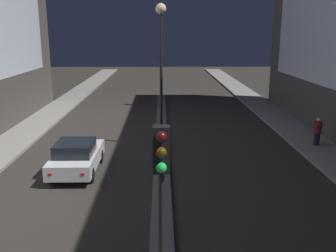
{
  "coord_description": "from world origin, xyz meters",
  "views": [
    {
      "loc": [
        0.01,
        -3.33,
        6.3
      ],
      "look_at": [
        0.42,
        19.59,
        0.5
      ],
      "focal_mm": 40.0,
      "sensor_mm": 36.0,
      "label": 1
    }
  ],
  "objects_px": {
    "traffic_light_near": "(161,186)",
    "street_lamp": "(161,46)",
    "pedestrian_on_right_sidewalk": "(317,131)",
    "car_left_lane": "(77,156)",
    "traffic_light_mid": "(161,67)"
  },
  "relations": [
    {
      "from": "pedestrian_on_right_sidewalk",
      "to": "car_left_lane",
      "type": "bearing_deg",
      "value": -164.07
    },
    {
      "from": "street_lamp",
      "to": "car_left_lane",
      "type": "xyz_separation_m",
      "value": [
        -3.88,
        -4.07,
        -4.77
      ]
    },
    {
      "from": "street_lamp",
      "to": "pedestrian_on_right_sidewalk",
      "type": "bearing_deg",
      "value": -3.26
    },
    {
      "from": "traffic_light_mid",
      "to": "traffic_light_near",
      "type": "bearing_deg",
      "value": -90.0
    },
    {
      "from": "traffic_light_near",
      "to": "car_left_lane",
      "type": "distance_m",
      "value": 10.71
    },
    {
      "from": "traffic_light_near",
      "to": "car_left_lane",
      "type": "height_order",
      "value": "traffic_light_near"
    },
    {
      "from": "traffic_light_near",
      "to": "pedestrian_on_right_sidewalk",
      "type": "xyz_separation_m",
      "value": [
        8.65,
        13.2,
        -2.48
      ]
    },
    {
      "from": "street_lamp",
      "to": "pedestrian_on_right_sidewalk",
      "type": "relative_size",
      "value": 4.98
    },
    {
      "from": "traffic_light_near",
      "to": "traffic_light_mid",
      "type": "height_order",
      "value": "same"
    },
    {
      "from": "traffic_light_near",
      "to": "street_lamp",
      "type": "bearing_deg",
      "value": 90.0
    },
    {
      "from": "traffic_light_near",
      "to": "pedestrian_on_right_sidewalk",
      "type": "distance_m",
      "value": 15.97
    },
    {
      "from": "traffic_light_mid",
      "to": "street_lamp",
      "type": "height_order",
      "value": "street_lamp"
    },
    {
      "from": "pedestrian_on_right_sidewalk",
      "to": "traffic_light_mid",
      "type": "bearing_deg",
      "value": 126.01
    },
    {
      "from": "car_left_lane",
      "to": "traffic_light_near",
      "type": "bearing_deg",
      "value": -68.04
    },
    {
      "from": "traffic_light_near",
      "to": "pedestrian_on_right_sidewalk",
      "type": "relative_size",
      "value": 2.93
    }
  ]
}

